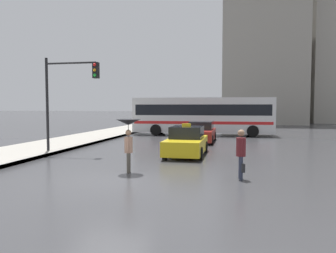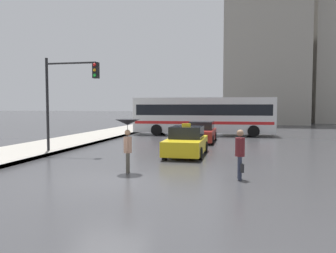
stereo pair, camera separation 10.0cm
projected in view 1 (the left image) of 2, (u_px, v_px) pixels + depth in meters
ground_plane at (110, 180)px, 11.08m from camera, size 300.00×300.00×0.00m
taxi at (186, 142)px, 16.75m from camera, size 1.91×4.14×1.63m
sedan_red at (201, 133)px, 23.00m from camera, size 1.91×4.40×1.43m
city_bus at (202, 114)px, 28.36m from camera, size 11.99×2.96×3.23m
pedestrian_with_umbrella at (128, 132)px, 12.26m from camera, size 0.92×0.92×2.02m
pedestrian_man at (241, 151)px, 11.17m from camera, size 0.36×0.61×1.71m
traffic_light at (68, 87)px, 16.80m from camera, size 2.96×0.38×5.01m
building_tower_near at (262, 38)px, 49.05m from camera, size 11.25×13.25×25.51m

